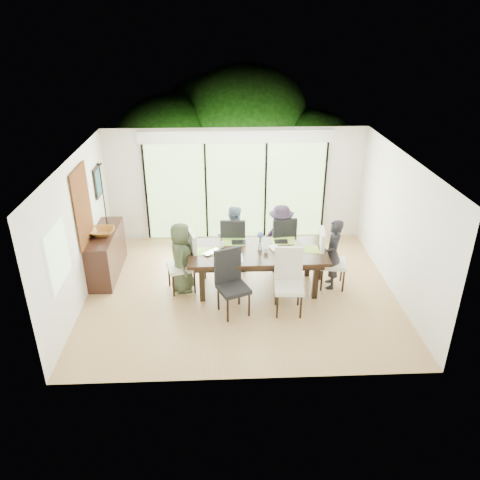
{
  "coord_description": "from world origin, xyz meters",
  "views": [
    {
      "loc": [
        -0.36,
        -7.93,
        4.95
      ],
      "look_at": [
        0.0,
        0.25,
        1.0
      ],
      "focal_mm": 35.0,
      "sensor_mm": 36.0,
      "label": 1
    }
  ],
  "objects_px": {
    "person_left_end": "(181,257)",
    "bowl": "(102,232)",
    "chair_far_right": "(280,241)",
    "chair_near_right": "(289,283)",
    "vase": "(260,246)",
    "cup_a": "(221,245)",
    "cup_c": "(298,245)",
    "person_far_left": "(233,238)",
    "chair_near_left": "(233,284)",
    "table_top": "(258,252)",
    "sideboard": "(107,253)",
    "chair_right_end": "(333,259)",
    "chair_left_end": "(181,262)",
    "person_far_right": "(280,237)",
    "person_right_end": "(333,254)",
    "chair_far_left": "(233,242)",
    "cup_b": "(266,250)",
    "laptop": "(214,253)"
  },
  "relations": [
    {
      "from": "chair_right_end",
      "to": "cup_b",
      "type": "bearing_deg",
      "value": 102.82
    },
    {
      "from": "chair_right_end",
      "to": "cup_a",
      "type": "distance_m",
      "value": 2.22
    },
    {
      "from": "person_right_end",
      "to": "cup_b",
      "type": "relative_size",
      "value": 12.9
    },
    {
      "from": "chair_far_left",
      "to": "person_right_end",
      "type": "distance_m",
      "value": 2.11
    },
    {
      "from": "chair_near_right",
      "to": "table_top",
      "type": "bearing_deg",
      "value": 123.18
    },
    {
      "from": "cup_b",
      "to": "bowl",
      "type": "height_order",
      "value": "bowl"
    },
    {
      "from": "cup_b",
      "to": "cup_c",
      "type": "height_order",
      "value": "cup_c"
    },
    {
      "from": "chair_left_end",
      "to": "sideboard",
      "type": "relative_size",
      "value": 0.72
    },
    {
      "from": "table_top",
      "to": "bowl",
      "type": "xyz_separation_m",
      "value": [
        -3.1,
        0.61,
        0.21
      ]
    },
    {
      "from": "chair_left_end",
      "to": "chair_near_right",
      "type": "relative_size",
      "value": 1.0
    },
    {
      "from": "cup_c",
      "to": "person_far_left",
      "type": "bearing_deg",
      "value": 149.72
    },
    {
      "from": "person_right_end",
      "to": "chair_left_end",
      "type": "bearing_deg",
      "value": -83.58
    },
    {
      "from": "cup_a",
      "to": "person_far_right",
      "type": "bearing_deg",
      "value": 28.55
    },
    {
      "from": "person_left_end",
      "to": "bowl",
      "type": "distance_m",
      "value": 1.76
    },
    {
      "from": "table_top",
      "to": "chair_near_left",
      "type": "relative_size",
      "value": 2.18
    },
    {
      "from": "cup_a",
      "to": "sideboard",
      "type": "xyz_separation_m",
      "value": [
        -2.4,
        0.56,
        -0.41
      ]
    },
    {
      "from": "person_far_right",
      "to": "cup_c",
      "type": "distance_m",
      "value": 0.79
    },
    {
      "from": "sideboard",
      "to": "chair_left_end",
      "type": "bearing_deg",
      "value": -24.11
    },
    {
      "from": "table_top",
      "to": "chair_far_left",
      "type": "bearing_deg",
      "value": 117.9
    },
    {
      "from": "chair_right_end",
      "to": "table_top",
      "type": "bearing_deg",
      "value": 98.59
    },
    {
      "from": "chair_far_right",
      "to": "cup_c",
      "type": "relative_size",
      "value": 8.87
    },
    {
      "from": "chair_far_right",
      "to": "chair_near_right",
      "type": "bearing_deg",
      "value": 75.65
    },
    {
      "from": "person_far_left",
      "to": "chair_near_left",
      "type": "bearing_deg",
      "value": 88.89
    },
    {
      "from": "person_left_end",
      "to": "cup_c",
      "type": "relative_size",
      "value": 10.4
    },
    {
      "from": "sideboard",
      "to": "bowl",
      "type": "bearing_deg",
      "value": -90.0
    },
    {
      "from": "vase",
      "to": "cup_a",
      "type": "bearing_deg",
      "value": 172.41
    },
    {
      "from": "sideboard",
      "to": "cup_c",
      "type": "bearing_deg",
      "value": -8.97
    },
    {
      "from": "laptop",
      "to": "cup_c",
      "type": "height_order",
      "value": "cup_c"
    },
    {
      "from": "chair_left_end",
      "to": "sideboard",
      "type": "bearing_deg",
      "value": -130.56
    },
    {
      "from": "chair_far_left",
      "to": "chair_far_right",
      "type": "relative_size",
      "value": 1.0
    },
    {
      "from": "cup_b",
      "to": "person_far_left",
      "type": "bearing_deg",
      "value": 122.83
    },
    {
      "from": "chair_near_right",
      "to": "laptop",
      "type": "distance_m",
      "value": 1.57
    },
    {
      "from": "chair_right_end",
      "to": "person_right_end",
      "type": "xyz_separation_m",
      "value": [
        -0.02,
        0.0,
        0.11
      ]
    },
    {
      "from": "chair_right_end",
      "to": "chair_far_right",
      "type": "xyz_separation_m",
      "value": [
        -0.95,
        0.85,
        0.0
      ]
    },
    {
      "from": "chair_left_end",
      "to": "person_far_right",
      "type": "relative_size",
      "value": 0.85
    },
    {
      "from": "table_top",
      "to": "chair_far_right",
      "type": "bearing_deg",
      "value": 57.09
    },
    {
      "from": "chair_near_right",
      "to": "cup_b",
      "type": "relative_size",
      "value": 11.0
    },
    {
      "from": "chair_left_end",
      "to": "chair_right_end",
      "type": "height_order",
      "value": "same"
    },
    {
      "from": "chair_far_right",
      "to": "person_left_end",
      "type": "height_order",
      "value": "person_left_end"
    },
    {
      "from": "cup_a",
      "to": "bowl",
      "type": "distance_m",
      "value": 2.45
    },
    {
      "from": "person_far_right",
      "to": "laptop",
      "type": "xyz_separation_m",
      "value": [
        -1.4,
        -0.93,
        0.13
      ]
    },
    {
      "from": "person_left_end",
      "to": "vase",
      "type": "height_order",
      "value": "person_left_end"
    },
    {
      "from": "person_far_right",
      "to": "sideboard",
      "type": "xyz_separation_m",
      "value": [
        -3.65,
        -0.12,
        -0.24
      ]
    },
    {
      "from": "table_top",
      "to": "sideboard",
      "type": "height_order",
      "value": "sideboard"
    },
    {
      "from": "chair_far_left",
      "to": "person_far_right",
      "type": "distance_m",
      "value": 1.01
    },
    {
      "from": "chair_left_end",
      "to": "person_right_end",
      "type": "height_order",
      "value": "person_right_end"
    },
    {
      "from": "chair_near_left",
      "to": "person_left_end",
      "type": "height_order",
      "value": "person_left_end"
    },
    {
      "from": "chair_near_left",
      "to": "chair_near_right",
      "type": "height_order",
      "value": "same"
    },
    {
      "from": "person_far_left",
      "to": "cup_c",
      "type": "bearing_deg",
      "value": 150.29
    },
    {
      "from": "chair_far_left",
      "to": "chair_left_end",
      "type": "bearing_deg",
      "value": 42.26
    }
  ]
}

